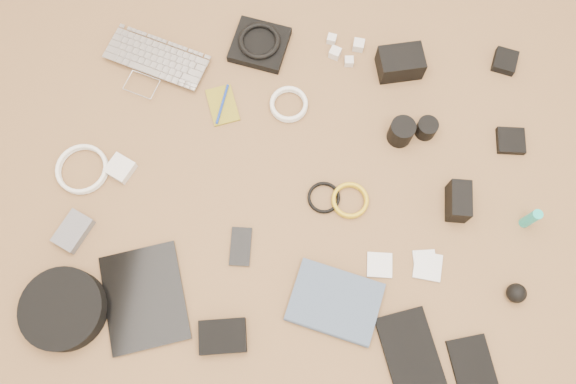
# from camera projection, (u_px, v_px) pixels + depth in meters

# --- Properties ---
(laptop) EXTENTS (0.37, 0.30, 0.03)m
(laptop) POSITION_uv_depth(u_px,v_px,m) (151.00, 71.00, 1.75)
(laptop) COLOR #B6B5BA
(laptop) RESTS_ON ground
(headphone_pouch) EXTENTS (0.19, 0.18, 0.03)m
(headphone_pouch) POSITION_uv_depth(u_px,v_px,m) (260.00, 45.00, 1.78)
(headphone_pouch) COLOR black
(headphone_pouch) RESTS_ON ground
(headphones) EXTENTS (0.15, 0.15, 0.02)m
(headphones) POSITION_uv_depth(u_px,v_px,m) (259.00, 41.00, 1.75)
(headphones) COLOR black
(headphones) RESTS_ON headphone_pouch
(charger_a) EXTENTS (0.03, 0.03, 0.03)m
(charger_a) POSITION_uv_depth(u_px,v_px,m) (332.00, 39.00, 1.78)
(charger_a) COLOR silver
(charger_a) RESTS_ON ground
(charger_b) EXTENTS (0.03, 0.03, 0.03)m
(charger_b) POSITION_uv_depth(u_px,v_px,m) (349.00, 61.00, 1.76)
(charger_b) COLOR silver
(charger_b) RESTS_ON ground
(charger_c) EXTENTS (0.04, 0.04, 0.03)m
(charger_c) POSITION_uv_depth(u_px,v_px,m) (359.00, 45.00, 1.77)
(charger_c) COLOR silver
(charger_c) RESTS_ON ground
(charger_d) EXTENTS (0.04, 0.04, 0.03)m
(charger_d) POSITION_uv_depth(u_px,v_px,m) (335.00, 53.00, 1.77)
(charger_d) COLOR silver
(charger_d) RESTS_ON ground
(dslr_camera) EXTENTS (0.15, 0.12, 0.08)m
(dslr_camera) POSITION_uv_depth(u_px,v_px,m) (400.00, 63.00, 1.73)
(dslr_camera) COLOR black
(dslr_camera) RESTS_ON ground
(lens_pouch) EXTENTS (0.08, 0.09, 0.03)m
(lens_pouch) POSITION_uv_depth(u_px,v_px,m) (505.00, 61.00, 1.76)
(lens_pouch) COLOR black
(lens_pouch) RESTS_ON ground
(notebook_olive) EXTENTS (0.12, 0.15, 0.01)m
(notebook_olive) POSITION_uv_depth(u_px,v_px,m) (223.00, 105.00, 1.73)
(notebook_olive) COLOR olive
(notebook_olive) RESTS_ON ground
(pen_blue) EXTENTS (0.02, 0.13, 0.01)m
(pen_blue) POSITION_uv_depth(u_px,v_px,m) (222.00, 104.00, 1.72)
(pen_blue) COLOR #13309C
(pen_blue) RESTS_ON notebook_olive
(cable_white_a) EXTENTS (0.15, 0.15, 0.01)m
(cable_white_a) POSITION_uv_depth(u_px,v_px,m) (289.00, 105.00, 1.72)
(cable_white_a) COLOR white
(cable_white_a) RESTS_ON ground
(lens_a) EXTENTS (0.09, 0.09, 0.08)m
(lens_a) POSITION_uv_depth(u_px,v_px,m) (401.00, 132.00, 1.66)
(lens_a) COLOR black
(lens_a) RESTS_ON ground
(lens_b) EXTENTS (0.08, 0.08, 0.06)m
(lens_b) POSITION_uv_depth(u_px,v_px,m) (426.00, 128.00, 1.68)
(lens_b) COLOR black
(lens_b) RESTS_ON ground
(card_reader) EXTENTS (0.09, 0.09, 0.02)m
(card_reader) POSITION_uv_depth(u_px,v_px,m) (511.00, 141.00, 1.68)
(card_reader) COLOR black
(card_reader) RESTS_ON ground
(power_brick) EXTENTS (0.09, 0.09, 0.03)m
(power_brick) POSITION_uv_depth(u_px,v_px,m) (121.00, 168.00, 1.65)
(power_brick) COLOR silver
(power_brick) RESTS_ON ground
(cable_white_b) EXTENTS (0.19, 0.19, 0.01)m
(cable_white_b) POSITION_uv_depth(u_px,v_px,m) (83.00, 170.00, 1.66)
(cable_white_b) COLOR white
(cable_white_b) RESTS_ON ground
(cable_black) EXTENTS (0.11, 0.11, 0.01)m
(cable_black) POSITION_uv_depth(u_px,v_px,m) (324.00, 198.00, 1.64)
(cable_black) COLOR black
(cable_black) RESTS_ON ground
(cable_yellow) EXTENTS (0.12, 0.12, 0.01)m
(cable_yellow) POSITION_uv_depth(u_px,v_px,m) (350.00, 201.00, 1.63)
(cable_yellow) COLOR gold
(cable_yellow) RESTS_ON ground
(flash) EXTENTS (0.06, 0.11, 0.08)m
(flash) POSITION_uv_depth(u_px,v_px,m) (458.00, 201.00, 1.60)
(flash) COLOR black
(flash) RESTS_ON ground
(lens_cleaner) EXTENTS (0.03, 0.03, 0.10)m
(lens_cleaner) POSITION_uv_depth(u_px,v_px,m) (531.00, 219.00, 1.57)
(lens_cleaner) COLOR #1BB1A4
(lens_cleaner) RESTS_ON ground
(battery_charger) EXTENTS (0.11, 0.13, 0.03)m
(battery_charger) POSITION_uv_depth(u_px,v_px,m) (73.00, 231.00, 1.60)
(battery_charger) COLOR slate
(battery_charger) RESTS_ON ground
(tablet) EXTENTS (0.30, 0.33, 0.01)m
(tablet) POSITION_uv_depth(u_px,v_px,m) (145.00, 298.00, 1.55)
(tablet) COLOR black
(tablet) RESTS_ON ground
(phone) EXTENTS (0.06, 0.11, 0.01)m
(phone) POSITION_uv_depth(u_px,v_px,m) (241.00, 247.00, 1.59)
(phone) COLOR black
(phone) RESTS_ON ground
(filter_case_left) EXTENTS (0.07, 0.07, 0.01)m
(filter_case_left) POSITION_uv_depth(u_px,v_px,m) (379.00, 265.00, 1.58)
(filter_case_left) COLOR silver
(filter_case_left) RESTS_ON ground
(filter_case_mid) EXTENTS (0.08, 0.08, 0.01)m
(filter_case_mid) POSITION_uv_depth(u_px,v_px,m) (427.00, 266.00, 1.58)
(filter_case_mid) COLOR silver
(filter_case_mid) RESTS_ON ground
(filter_case_right) EXTENTS (0.07, 0.07, 0.01)m
(filter_case_right) POSITION_uv_depth(u_px,v_px,m) (425.00, 261.00, 1.58)
(filter_case_right) COLOR silver
(filter_case_right) RESTS_ON ground
(air_blower) EXTENTS (0.07, 0.07, 0.05)m
(air_blower) POSITION_uv_depth(u_px,v_px,m) (516.00, 293.00, 1.53)
(air_blower) COLOR black
(air_blower) RESTS_ON ground
(headphone_case) EXTENTS (0.25, 0.25, 0.06)m
(headphone_case) POSITION_uv_depth(u_px,v_px,m) (64.00, 309.00, 1.52)
(headphone_case) COLOR black
(headphone_case) RESTS_ON ground
(drive_case) EXTENTS (0.14, 0.11, 0.03)m
(drive_case) POSITION_uv_depth(u_px,v_px,m) (223.00, 336.00, 1.51)
(drive_case) COLOR black
(drive_case) RESTS_ON ground
(paperback) EXTENTS (0.27, 0.22, 0.02)m
(paperback) POSITION_uv_depth(u_px,v_px,m) (325.00, 334.00, 1.52)
(paperback) COLOR #3C4D67
(paperback) RESTS_ON ground
(notebook_black_a) EXTENTS (0.21, 0.26, 0.02)m
(notebook_black_a) POSITION_uv_depth(u_px,v_px,m) (410.00, 353.00, 1.50)
(notebook_black_a) COLOR black
(notebook_black_a) RESTS_ON ground
(notebook_black_b) EXTENTS (0.15, 0.19, 0.01)m
(notebook_black_b) POSITION_uv_depth(u_px,v_px,m) (473.00, 368.00, 1.49)
(notebook_black_b) COLOR black
(notebook_black_b) RESTS_ON ground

